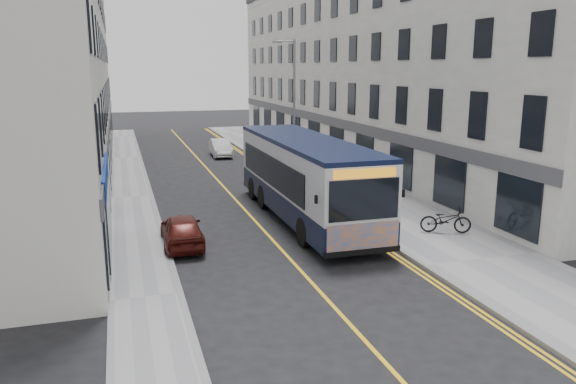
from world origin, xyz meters
TOP-DOWN VIEW (x-y plane):
  - ground at (0.00, 0.00)m, footprint 140.00×140.00m
  - pavement_east at (6.25, 12.00)m, footprint 4.50×64.00m
  - pavement_west at (-5.00, 12.00)m, footprint 2.00×64.00m
  - kerb_east at (4.00, 12.00)m, footprint 0.18×64.00m
  - kerb_west at (-4.00, 12.00)m, footprint 0.18×64.00m
  - road_centre_line at (0.00, 12.00)m, footprint 0.12×64.00m
  - road_dbl_yellow_inner at (3.55, 12.00)m, footprint 0.10×64.00m
  - road_dbl_yellow_outer at (3.75, 12.00)m, footprint 0.10×64.00m
  - terrace_east at (11.50, 21.00)m, footprint 6.00×46.00m
  - terrace_west at (-9.00, 21.00)m, footprint 6.00×46.00m
  - streetlamp at (4.17, 14.00)m, footprint 1.32×0.18m
  - city_bus at (2.16, 5.76)m, footprint 2.83×12.15m
  - bicycle at (6.68, 1.84)m, footprint 2.08×1.40m
  - pedestrian_near at (4.99, 12.07)m, footprint 0.83×0.70m
  - pedestrian_far at (7.77, 17.41)m, footprint 0.89×0.73m
  - car_white at (1.80, 24.45)m, footprint 1.48×3.88m
  - car_maroon at (-3.40, 3.52)m, footprint 1.52×3.64m

SIDE VIEW (x-z plane):
  - ground at x=0.00m, z-range 0.00..0.00m
  - road_centre_line at x=0.00m, z-range 0.00..0.01m
  - road_dbl_yellow_inner at x=3.55m, z-range 0.00..0.01m
  - road_dbl_yellow_outer at x=3.75m, z-range 0.00..0.01m
  - pavement_east at x=6.25m, z-range 0.00..0.12m
  - pavement_west at x=-5.00m, z-range 0.00..0.12m
  - kerb_east at x=4.00m, z-range 0.00..0.13m
  - kerb_west at x=-4.00m, z-range 0.00..0.13m
  - car_maroon at x=-3.40m, z-range 0.00..1.23m
  - car_white at x=1.80m, z-range 0.00..1.26m
  - bicycle at x=6.68m, z-range 0.12..1.15m
  - pedestrian_far at x=7.77m, z-range 0.12..1.84m
  - pedestrian_near at x=4.99m, z-range 0.12..2.05m
  - city_bus at x=2.16m, z-range 0.17..3.70m
  - streetlamp at x=4.17m, z-range 0.38..8.38m
  - terrace_east at x=11.50m, z-range 0.00..13.00m
  - terrace_west at x=-9.00m, z-range 0.00..13.00m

